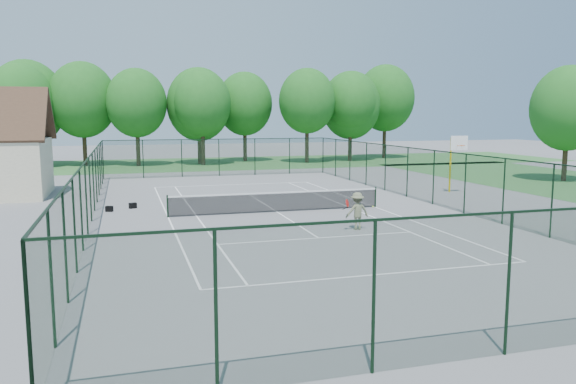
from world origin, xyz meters
name	(u,v)px	position (x,y,z in m)	size (l,w,h in m)	color
ground	(277,212)	(0.00, 0.00, 0.00)	(140.00, 140.00, 0.00)	slate
grass_far	(200,164)	(0.00, 30.00, 0.01)	(80.00, 16.00, 0.01)	#387134
court_lines	(277,212)	(0.00, 0.00, 0.00)	(11.05, 23.85, 0.01)	white
tennis_net	(277,201)	(0.00, 0.00, 0.58)	(11.08, 0.08, 1.10)	black
fence_enclosure	(277,182)	(0.00, 0.00, 1.56)	(18.05, 36.05, 3.02)	#15311D
tree_line_far	(199,104)	(0.00, 30.00, 5.99)	(39.40, 6.40, 9.70)	#432C1E
basketball_goal	(455,153)	(12.74, 3.75, 2.57)	(1.20, 1.43, 3.65)	#D7BA04
tree_side	(568,108)	(24.37, 7.13, 5.43)	(5.44, 5.44, 8.61)	#432C1E
sports_bag_a	(109,209)	(-8.26, 2.53, 0.15)	(0.36, 0.22, 0.29)	black
sports_bag_b	(133,206)	(-7.08, 3.27, 0.15)	(0.38, 0.23, 0.29)	black
tennis_player	(357,211)	(2.17, -5.25, 0.81)	(1.81, 0.95, 1.62)	#656A4B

